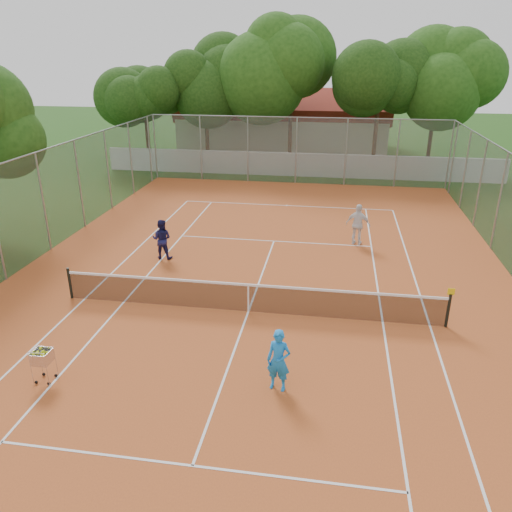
# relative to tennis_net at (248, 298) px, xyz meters

# --- Properties ---
(ground) EXTENTS (120.00, 120.00, 0.00)m
(ground) POSITION_rel_tennis_net_xyz_m (0.00, 0.00, -0.51)
(ground) COLOR #1A3C10
(ground) RESTS_ON ground
(court_pad) EXTENTS (18.00, 34.00, 0.02)m
(court_pad) POSITION_rel_tennis_net_xyz_m (0.00, 0.00, -0.50)
(court_pad) COLOR #B85423
(court_pad) RESTS_ON ground
(court_lines) EXTENTS (10.98, 23.78, 0.01)m
(court_lines) POSITION_rel_tennis_net_xyz_m (0.00, 0.00, -0.49)
(court_lines) COLOR white
(court_lines) RESTS_ON court_pad
(tennis_net) EXTENTS (11.88, 0.10, 0.98)m
(tennis_net) POSITION_rel_tennis_net_xyz_m (0.00, 0.00, 0.00)
(tennis_net) COLOR black
(tennis_net) RESTS_ON court_pad
(perimeter_fence) EXTENTS (18.00, 34.00, 4.00)m
(perimeter_fence) POSITION_rel_tennis_net_xyz_m (0.00, 0.00, 1.49)
(perimeter_fence) COLOR slate
(perimeter_fence) RESTS_ON ground
(boundary_wall) EXTENTS (26.00, 0.30, 1.50)m
(boundary_wall) POSITION_rel_tennis_net_xyz_m (0.00, 19.00, 0.24)
(boundary_wall) COLOR silver
(boundary_wall) RESTS_ON ground
(clubhouse) EXTENTS (16.40, 9.00, 4.40)m
(clubhouse) POSITION_rel_tennis_net_xyz_m (-2.00, 29.00, 1.69)
(clubhouse) COLOR beige
(clubhouse) RESTS_ON ground
(tropical_trees) EXTENTS (29.00, 19.00, 10.00)m
(tropical_trees) POSITION_rel_tennis_net_xyz_m (0.00, 22.00, 4.49)
(tropical_trees) COLOR black
(tropical_trees) RESTS_ON ground
(player_near) EXTENTS (0.63, 0.47, 1.58)m
(player_near) POSITION_rel_tennis_net_xyz_m (1.37, -3.69, 0.30)
(player_near) COLOR #197ED9
(player_near) RESTS_ON court_pad
(player_far_left) EXTENTS (0.77, 0.60, 1.59)m
(player_far_left) POSITION_rel_tennis_net_xyz_m (-4.10, 3.83, 0.30)
(player_far_left) COLOR #181848
(player_far_left) RESTS_ON court_pad
(player_far_right) EXTENTS (1.10, 0.69, 1.75)m
(player_far_right) POSITION_rel_tennis_net_xyz_m (3.51, 6.61, 0.38)
(player_far_right) COLOR white
(player_far_right) RESTS_ON court_pad
(ball_hopper) EXTENTS (0.55, 0.55, 0.93)m
(ball_hopper) POSITION_rel_tennis_net_xyz_m (-4.33, -4.30, -0.02)
(ball_hopper) COLOR silver
(ball_hopper) RESTS_ON court_pad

